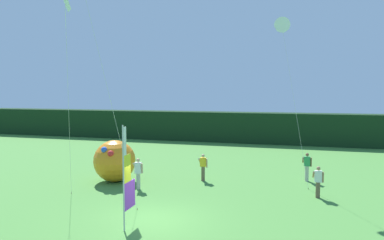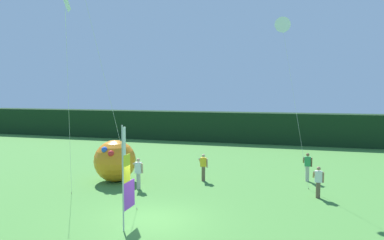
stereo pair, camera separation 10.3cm
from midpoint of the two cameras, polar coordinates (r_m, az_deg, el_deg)
name	(u,v)px [view 1 (the left image)]	position (r m, az deg, el deg)	size (l,w,h in m)	color
ground_plane	(152,221)	(15.95, -6.46, -15.43)	(120.00, 120.00, 0.00)	#478438
distant_treeline	(240,127)	(39.12, 7.48, -1.12)	(80.00, 2.40, 3.18)	black
banner_flag	(127,179)	(14.71, -10.36, -9.11)	(0.06, 1.03, 4.15)	#B7B7BC
person_near_banner	(138,173)	(20.58, -8.56, -8.17)	(0.55, 0.48, 1.73)	#B7B2A3
person_mid_field	(318,181)	(19.84, 19.02, -9.05)	(0.55, 0.48, 1.62)	brown
person_far_left	(203,167)	(22.20, 1.62, -7.31)	(0.55, 0.48, 1.64)	brown
person_far_right	(307,166)	(23.18, 17.45, -6.91)	(0.55, 0.48, 1.72)	#B7B2A3
inflatable_balloon	(115,161)	(22.46, -12.17, -6.28)	(2.51, 2.51, 2.51)	orange
kite_white_delta_0	(282,25)	(22.15, 13.79, 14.20)	(2.13, 1.26, 9.69)	brown
kite_white_diamond_2	(65,10)	(17.42, -19.39, 15.97)	(2.15, 2.99, 9.91)	brown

